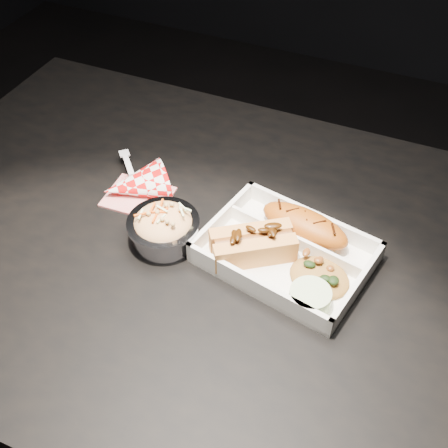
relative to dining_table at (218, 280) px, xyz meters
The scene contains 9 objects.
floor 0.68m from the dining_table, ahead, with size 4.00×4.00×0.05m, color black.
dining_table is the anchor object (origin of this frame).
food_tray 0.15m from the dining_table, ahead, with size 0.28×0.23×0.04m.
fried_pastry 0.18m from the dining_table, 29.27° to the left, with size 0.15×0.06×0.05m, color #A54E10.
hotdog 0.14m from the dining_table, ahead, with size 0.14×0.12×0.06m.
fried_rice_mound 0.21m from the dining_table, ahead, with size 0.09×0.08×0.03m, color #AE7732.
cupcake_liner 0.21m from the dining_table, 19.70° to the right, with size 0.06×0.06×0.03m, color beige.
foil_coleslaw_cup 0.15m from the dining_table, 162.24° to the right, with size 0.12×0.12×0.07m.
napkin_fork 0.22m from the dining_table, 162.64° to the left, with size 0.15×0.15×0.10m.
Camera 1 is at (0.25, -0.56, 1.42)m, focal length 45.00 mm.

